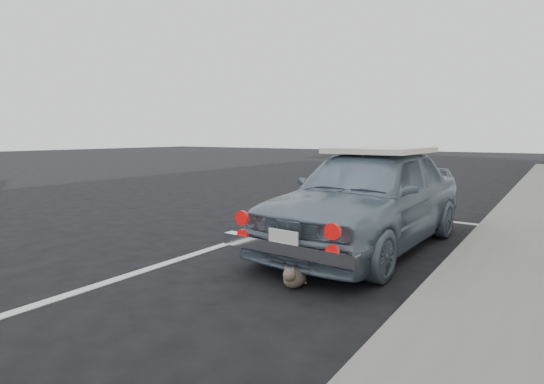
{
  "coord_description": "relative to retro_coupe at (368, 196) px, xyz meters",
  "views": [
    {
      "loc": [
        2.73,
        -1.01,
        1.45
      ],
      "look_at": [
        -0.22,
        3.33,
        0.75
      ],
      "focal_mm": 28.0,
      "sensor_mm": 36.0,
      "label": 1
    }
  ],
  "objects": [
    {
      "name": "pline_front",
      "position": [
        -0.19,
        2.27,
        -0.67
      ],
      "size": [
        3.0,
        0.12,
        0.01
      ],
      "primitive_type": "cube",
      "color": "silver",
      "rests_on": "ground"
    },
    {
      "name": "pline_side",
      "position": [
        -1.59,
        -1.23,
        -0.67
      ],
      "size": [
        0.12,
        7.0,
        0.01
      ],
      "primitive_type": "cube",
      "color": "silver",
      "rests_on": "ground"
    },
    {
      "name": "cat",
      "position": [
        0.01,
        -1.88,
        -0.56
      ],
      "size": [
        0.26,
        0.46,
        0.25
      ],
      "rotation": [
        0.0,
        0.0,
        0.18
      ],
      "color": "#766C5A",
      "rests_on": "ground"
    },
    {
      "name": "retro_coupe",
      "position": [
        0.0,
        0.0,
        0.0
      ],
      "size": [
        1.71,
        3.96,
        1.33
      ],
      "rotation": [
        0.0,
        0.0,
        -0.04
      ],
      "color": "slate",
      "rests_on": "ground"
    }
  ]
}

